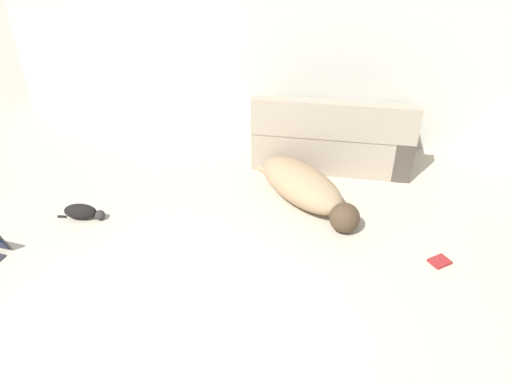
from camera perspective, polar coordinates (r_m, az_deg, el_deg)
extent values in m
plane|color=#BCB29E|center=(3.62, -11.66, -20.63)|extent=(20.00, 20.00, 0.00)
cube|color=beige|center=(6.09, 2.58, 17.66)|extent=(7.21, 0.06, 2.53)
cube|color=tan|center=(5.83, 8.65, 5.62)|extent=(1.80, 0.91, 0.46)
cube|color=tan|center=(5.35, 8.89, 8.12)|extent=(1.75, 0.28, 0.40)
cube|color=tan|center=(5.85, 16.31, 5.49)|extent=(0.26, 0.79, 0.60)
cube|color=tan|center=(5.85, 1.08, 6.87)|extent=(0.26, 0.79, 0.60)
ellipsoid|color=#A38460|center=(5.09, 5.19, 0.89)|extent=(1.17, 1.11, 0.36)
sphere|color=#493726|center=(4.73, 10.08, -2.91)|extent=(0.40, 0.40, 0.29)
cylinder|color=#A38460|center=(5.64, 0.60, 2.72)|extent=(0.25, 0.23, 0.06)
ellipsoid|color=black|center=(5.13, -19.42, -2.12)|extent=(0.34, 0.19, 0.16)
sphere|color=#2D2B2B|center=(5.08, -17.40, -2.53)|extent=(0.12, 0.12, 0.10)
cylinder|color=black|center=(5.25, -21.31, -2.62)|extent=(0.08, 0.04, 0.02)
cube|color=maroon|center=(4.65, 20.25, -7.46)|extent=(0.22, 0.21, 0.02)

